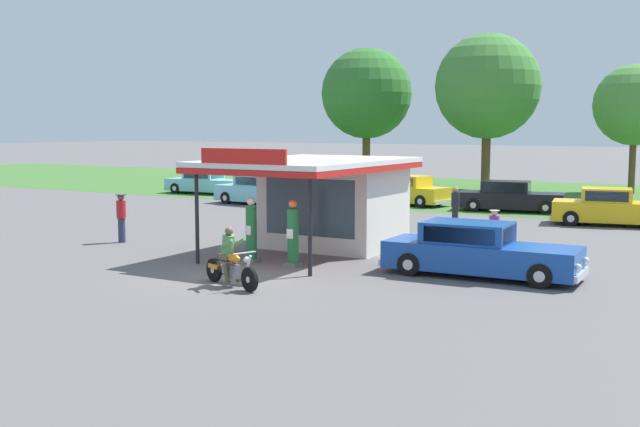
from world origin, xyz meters
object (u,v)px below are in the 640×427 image
bystander_chatting_near_pumps (121,216)px  bystander_leaning_by_kiosk (455,206)px  parked_car_back_row_centre_left (261,191)px  parked_car_back_row_right (612,209)px  gas_pump_offside (293,236)px  featured_classic_sedan (478,252)px  parked_car_back_row_left (206,183)px  parked_car_second_row_spare (510,197)px  parked_car_back_row_far_left (403,191)px  bystander_standing_back_lot (494,231)px  gas_pump_nearside (251,232)px  motorcycle_with_rider (230,262)px

bystander_chatting_near_pumps → bystander_leaning_by_kiosk: bearing=47.6°
parked_car_back_row_centre_left → parked_car_back_row_right: bearing=0.8°
gas_pump_offside → featured_classic_sedan: size_ratio=0.36×
parked_car_back_row_centre_left → bystander_chatting_near_pumps: (3.38, -13.85, 0.22)m
parked_car_back_row_left → parked_car_second_row_spare: parked_car_back_row_left is taller
parked_car_back_row_right → parked_car_back_row_far_left: 11.94m
bystander_standing_back_lot → gas_pump_nearside: bearing=-140.1°
bystander_chatting_near_pumps → bystander_leaning_by_kiosk: 13.43m
bystander_chatting_near_pumps → bystander_standing_back_lot: 13.21m
parked_car_second_row_spare → parked_car_back_row_right: bearing=-31.2°
featured_classic_sedan → bystander_leaning_by_kiosk: (-4.25, 9.59, 0.20)m
featured_classic_sedan → bystander_chatting_near_pumps: (-13.31, -0.32, 0.26)m
parked_car_back_row_far_left → parked_car_second_row_spare: bearing=-4.3°
parked_car_second_row_spare → parked_car_back_row_centre_left: bearing=-164.4°
gas_pump_offside → parked_car_second_row_spare: gas_pump_offside is taller
bystander_leaning_by_kiosk → parked_car_back_row_right: bearing=37.5°
motorcycle_with_rider → featured_classic_sedan: (5.20, 4.61, 0.05)m
motorcycle_with_rider → parked_car_back_row_far_left: 22.64m
parked_car_back_row_left → bystander_standing_back_lot: bearing=-30.7°
parked_car_back_row_centre_left → bystander_chatting_near_pumps: 14.26m
parked_car_back_row_right → parked_car_back_row_centre_left: size_ratio=0.94×
gas_pump_nearside → bystander_leaning_by_kiosk: size_ratio=1.18×
parked_car_second_row_spare → gas_pump_offside: bearing=-93.8°
gas_pump_offside → parked_car_second_row_spare: size_ratio=0.37×
featured_classic_sedan → bystander_standing_back_lot: featured_classic_sedan is taller
parked_car_back_row_left → gas_pump_nearside: bearing=-48.2°
motorcycle_with_rider → bystander_leaning_by_kiosk: bystander_leaning_by_kiosk is taller
parked_car_second_row_spare → bystander_leaning_by_kiosk: bystander_leaning_by_kiosk is taller
bystander_standing_back_lot → motorcycle_with_rider: bearing=-117.6°
bystander_leaning_by_kiosk → gas_pump_nearside: bearing=-103.7°
featured_classic_sedan → parked_car_second_row_spare: size_ratio=1.03×
gas_pump_nearside → bystander_leaning_by_kiosk: bearing=76.3°
motorcycle_with_rider → bystander_standing_back_lot: 9.56m
parked_car_second_row_spare → bystander_standing_back_lot: size_ratio=3.65×
featured_classic_sedan → bystander_chatting_near_pumps: bearing=-178.6°
bystander_standing_back_lot → featured_classic_sedan: bearing=-78.6°
parked_car_second_row_spare → bystander_chatting_near_pumps: 19.63m
parked_car_back_row_centre_left → parked_car_back_row_left: parked_car_back_row_centre_left is taller
featured_classic_sedan → motorcycle_with_rider: bearing=-138.4°
motorcycle_with_rider → parked_car_back_row_right: parked_car_back_row_right is taller
gas_pump_offside → parked_car_second_row_spare: (1.22, 18.29, -0.23)m
parked_car_back_row_far_left → motorcycle_with_rider: bearing=-77.4°
motorcycle_with_rider → bystander_standing_back_lot: motorcycle_with_rider is taller
motorcycle_with_rider → parked_car_back_row_left: size_ratio=0.41×
parked_car_back_row_centre_left → parked_car_back_row_left: bearing=150.8°
gas_pump_nearside → parked_car_back_row_far_left: gas_pump_nearside is taller
motorcycle_with_rider → parked_car_back_row_far_left: motorcycle_with_rider is taller
parked_car_back_row_far_left → parked_car_back_row_left: size_ratio=1.01×
gas_pump_nearside → bystander_chatting_near_pumps: gas_pump_nearside is taller
gas_pump_offside → parked_car_back_row_right: gas_pump_offside is taller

